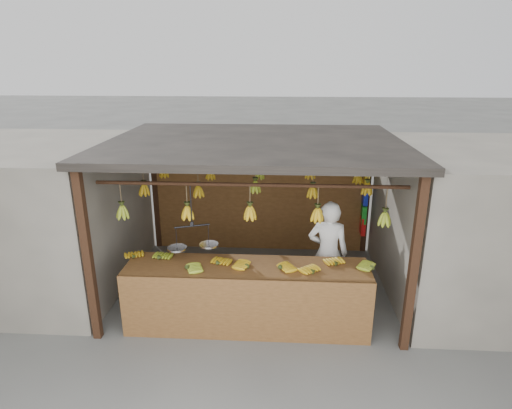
{
  "coord_description": "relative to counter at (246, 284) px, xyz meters",
  "views": [
    {
      "loc": [
        0.39,
        -6.22,
        3.49
      ],
      "look_at": [
        0.0,
        0.3,
        1.3
      ],
      "focal_mm": 30.0,
      "sensor_mm": 36.0,
      "label": 1
    }
  ],
  "objects": [
    {
      "name": "hanging_bananas",
      "position": [
        0.05,
        1.23,
        0.91
      ],
      "size": [
        3.61,
        2.22,
        0.39
      ],
      "color": "#92A523",
      "rests_on": "ground"
    },
    {
      "name": "stall",
      "position": [
        0.04,
        1.55,
        1.27
      ],
      "size": [
        4.3,
        3.3,
        2.4
      ],
      "color": "black",
      "rests_on": "ground"
    },
    {
      "name": "neighbor_right",
      "position": [
        3.64,
        1.22,
        0.45
      ],
      "size": [
        3.0,
        3.0,
        2.3
      ],
      "primitive_type": "cube",
      "color": "slate",
      "rests_on": "ground"
    },
    {
      "name": "counter",
      "position": [
        0.0,
        0.0,
        0.0
      ],
      "size": [
        3.5,
        0.74,
        0.96
      ],
      "color": "brown",
      "rests_on": "ground"
    },
    {
      "name": "balance_scale",
      "position": [
        -0.74,
        0.22,
        0.47
      ],
      "size": [
        0.66,
        0.39,
        0.89
      ],
      "color": "black",
      "rests_on": "ground"
    },
    {
      "name": "ground",
      "position": [
        0.04,
        1.22,
        -0.7
      ],
      "size": [
        80.0,
        80.0,
        0.0
      ],
      "primitive_type": "plane",
      "color": "#5B5B57"
    },
    {
      "name": "bag_bundles",
      "position": [
        1.98,
        2.57,
        0.3
      ],
      "size": [
        0.08,
        0.26,
        1.22
      ],
      "color": "yellow",
      "rests_on": "ground"
    },
    {
      "name": "vendor",
      "position": [
        1.14,
        0.8,
        0.1
      ],
      "size": [
        0.63,
        0.45,
        1.61
      ],
      "primitive_type": "imported",
      "rotation": [
        0.0,
        0.0,
        3.02
      ],
      "color": "white",
      "rests_on": "ground"
    },
    {
      "name": "neighbor_left",
      "position": [
        -3.56,
        1.22,
        0.45
      ],
      "size": [
        3.0,
        3.0,
        2.3
      ],
      "primitive_type": "cube",
      "color": "slate",
      "rests_on": "ground"
    }
  ]
}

